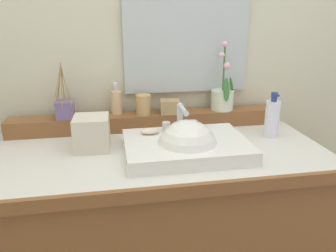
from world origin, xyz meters
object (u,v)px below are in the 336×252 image
object	(u,v)px
potted_plant	(223,96)
trinket_box	(170,107)
reed_diffuser	(65,109)
sink_basin	(187,149)
tissue_box	(92,133)
soap_bar	(150,131)
tumbler_cup	(143,105)
soap_dispenser	(116,101)
lotion_bottle	(272,118)

from	to	relation	value
potted_plant	trinket_box	distance (m)	0.25
potted_plant	reed_diffuser	bearing A→B (deg)	-179.46
sink_basin	tissue_box	bearing A→B (deg)	161.67
trinket_box	tissue_box	world-z (taller)	trinket_box
trinket_box	tissue_box	distance (m)	0.38
soap_bar	potted_plant	world-z (taller)	potted_plant
potted_plant	sink_basin	bearing A→B (deg)	-127.64
potted_plant	tumbler_cup	distance (m)	0.37
potted_plant	tissue_box	world-z (taller)	potted_plant
soap_dispenser	tumbler_cup	world-z (taller)	soap_dispenser
soap_dispenser	tissue_box	bearing A→B (deg)	-115.13
soap_dispenser	reed_diffuser	bearing A→B (deg)	-173.07
tissue_box	soap_dispenser	bearing A→B (deg)	64.87
reed_diffuser	tissue_box	distance (m)	0.23
tumbler_cup	tissue_box	bearing A→B (deg)	-139.42
sink_basin	soap_bar	size ratio (longest dim) A/B	6.47
trinket_box	lotion_bottle	distance (m)	0.44
reed_diffuser	trinket_box	world-z (taller)	reed_diffuser
soap_bar	reed_diffuser	bearing A→B (deg)	148.24
soap_dispenser	tumbler_cup	xyz separation A→B (m)	(0.12, -0.03, -0.01)
sink_basin	potted_plant	size ratio (longest dim) A/B	1.46
lotion_bottle	tissue_box	distance (m)	0.74
soap_bar	tissue_box	world-z (taller)	tissue_box
trinket_box	sink_basin	bearing A→B (deg)	-80.56
sink_basin	lotion_bottle	world-z (taller)	lotion_bottle
soap_bar	tissue_box	bearing A→B (deg)	176.05
soap_bar	tissue_box	xyz separation A→B (m)	(-0.22, 0.02, 0.00)
tumbler_cup	lotion_bottle	distance (m)	0.55
sink_basin	soap_bar	world-z (taller)	sink_basin
soap_bar	tumbler_cup	world-z (taller)	tumbler_cup
soap_bar	lotion_bottle	xyz separation A→B (m)	(0.52, 0.02, 0.02)
soap_bar	lotion_bottle	bearing A→B (deg)	2.14
potted_plant	soap_dispenser	xyz separation A→B (m)	(-0.48, 0.02, -0.01)
soap_dispenser	reed_diffuser	xyz separation A→B (m)	(-0.22, -0.03, -0.02)
soap_bar	reed_diffuser	size ratio (longest dim) A/B	0.30
soap_bar	reed_diffuser	world-z (taller)	reed_diffuser
soap_bar	tumbler_cup	size ratio (longest dim) A/B	0.79
lotion_bottle	tissue_box	bearing A→B (deg)	-179.68
sink_basin	reed_diffuser	distance (m)	0.56
trinket_box	lotion_bottle	size ratio (longest dim) A/B	0.44
sink_basin	soap_bar	xyz separation A→B (m)	(-0.12, 0.10, 0.04)
tumbler_cup	reed_diffuser	distance (m)	0.33
tumbler_cup	reed_diffuser	xyz separation A→B (m)	(-0.33, 0.00, -0.00)
sink_basin	tissue_box	size ratio (longest dim) A/B	3.48
sink_basin	tumbler_cup	world-z (taller)	sink_basin
soap_dispenser	trinket_box	distance (m)	0.24
soap_bar	tumbler_cup	distance (m)	0.21
sink_basin	reed_diffuser	world-z (taller)	reed_diffuser
potted_plant	soap_dispenser	distance (m)	0.48
soap_bar	trinket_box	distance (m)	0.23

